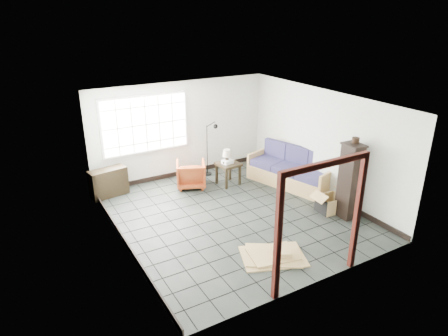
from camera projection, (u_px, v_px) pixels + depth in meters
ground at (233, 215)px, 9.03m from camera, size 5.50×5.50×0.00m
room_shell at (233, 144)px, 8.42m from camera, size 5.02×5.52×2.61m
window_panel at (145, 124)px, 10.14m from camera, size 2.32×0.08×1.52m
doorway_trim at (322, 209)px, 6.34m from camera, size 1.80×0.08×2.20m
futon_sofa at (292, 171)px, 10.47m from camera, size 1.48×2.42×1.01m
armchair at (191, 173)px, 10.34m from camera, size 0.94×0.91×0.75m
side_table at (228, 167)px, 10.42m from camera, size 0.60×0.60×0.60m
table_lamp at (227, 154)px, 10.30m from camera, size 0.31×0.31×0.37m
projector at (227, 162)px, 10.35m from camera, size 0.30×0.25×0.09m
floor_lamp at (211, 147)px, 10.93m from camera, size 0.40×0.32×1.52m
console_shelf at (109, 182)px, 9.83m from camera, size 0.95×0.50×0.71m
tall_shelf at (350, 181)px, 8.64m from camera, size 0.39×0.49×1.71m
pot at (356, 140)px, 8.37m from camera, size 0.17×0.17×0.12m
open_box at (330, 204)px, 9.14m from camera, size 0.91×0.48×0.50m
cardboard_pile at (274, 255)px, 7.48m from camera, size 1.39×1.20×0.17m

